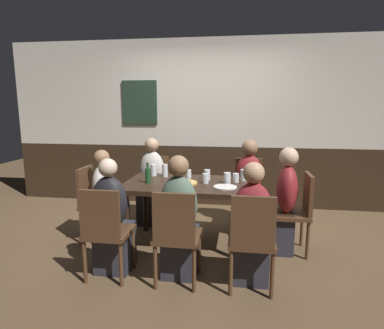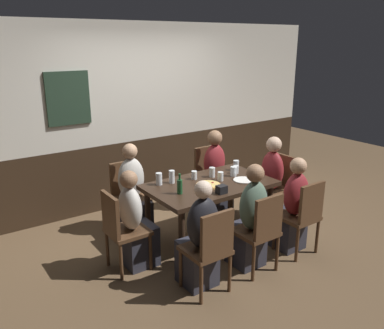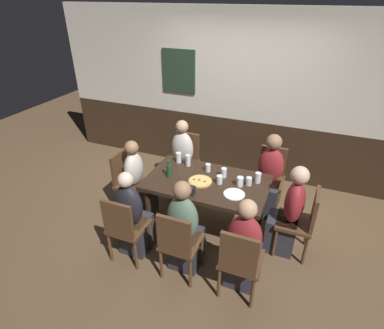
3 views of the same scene
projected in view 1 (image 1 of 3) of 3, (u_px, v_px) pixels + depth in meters
ground_plane at (191, 245)px, 3.78m from camera, size 12.00×12.00×0.00m
wall_back at (206, 124)px, 5.15m from camera, size 6.40×0.13×2.60m
dining_table at (191, 190)px, 3.66m from camera, size 1.48×0.88×0.74m
chair_mid_near at (176, 233)px, 2.85m from camera, size 0.40×0.40×0.88m
chair_head_west at (94, 199)px, 3.86m from camera, size 0.40×0.40×0.88m
chair_right_far at (248, 187)px, 4.43m from camera, size 0.40×0.40×0.88m
chair_left_far at (155, 184)px, 4.62m from camera, size 0.40×0.40×0.88m
chair_head_east at (297, 209)px, 3.52m from camera, size 0.40×0.40×0.88m
chair_left_near at (105, 228)px, 2.95m from camera, size 0.40×0.40×0.88m
chair_right_near at (252, 237)px, 2.76m from camera, size 0.40×0.40×0.88m
person_mid_near at (180, 227)px, 3.01m from camera, size 0.34×0.37×1.16m
person_head_west at (108, 203)px, 3.84m from camera, size 0.37×0.34×1.09m
person_right_far at (248, 191)px, 4.27m from camera, size 0.34×0.37×1.16m
person_left_far at (152, 187)px, 4.46m from camera, size 0.34×0.37×1.16m
person_head_east at (282, 208)px, 3.54m from camera, size 0.37×0.34×1.16m
person_left_near at (113, 225)px, 3.11m from camera, size 0.34×0.37×1.12m
person_right_near at (251, 233)px, 2.92m from camera, size 0.34×0.37×1.12m
pizza at (184, 183)px, 3.60m from camera, size 0.29×0.29×0.03m
pint_glass_stout at (243, 176)px, 3.74m from camera, size 0.07×0.07×0.13m
beer_glass_tall at (165, 171)px, 3.94m from camera, size 0.07×0.07×0.15m
highball_clear at (236, 178)px, 3.67m from camera, size 0.07×0.07×0.10m
pint_glass_pale at (207, 176)px, 3.77m from camera, size 0.07×0.07×0.12m
tumbler_short at (205, 179)px, 3.61m from camera, size 0.07×0.07×0.11m
beer_glass_half at (227, 179)px, 3.62m from camera, size 0.08×0.08×0.12m
tumbler_water at (153, 171)px, 4.00m from camera, size 0.07×0.07×0.14m
pint_glass_amber at (188, 175)px, 3.86m from camera, size 0.07×0.07×0.10m
beer_bottle_green at (148, 175)px, 3.62m from camera, size 0.06×0.06×0.23m
plate_white_large at (225, 187)px, 3.43m from camera, size 0.25×0.25×0.01m
condiment_caddy at (177, 186)px, 3.33m from camera, size 0.11×0.09×0.09m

